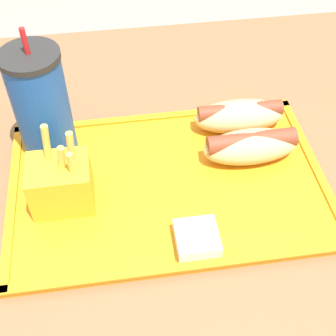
{
  "coord_description": "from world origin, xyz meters",
  "views": [
    {
      "loc": [
        -0.06,
        -0.42,
        1.23
      ],
      "look_at": [
        0.01,
        -0.0,
        0.76
      ],
      "focal_mm": 50.0,
      "sensor_mm": 36.0,
      "label": 1
    }
  ],
  "objects_px": {
    "hot_dog_near": "(251,145)",
    "soda_cup": "(42,106)",
    "hot_dog_far": "(239,115)",
    "fries_carton": "(61,183)",
    "sauce_cup_mayo": "(197,238)"
  },
  "relations": [
    {
      "from": "hot_dog_far",
      "to": "soda_cup",
      "type": "bearing_deg",
      "value": -178.86
    },
    {
      "from": "soda_cup",
      "to": "hot_dog_far",
      "type": "bearing_deg",
      "value": 1.14
    },
    {
      "from": "hot_dog_near",
      "to": "fries_carton",
      "type": "bearing_deg",
      "value": -171.18
    },
    {
      "from": "soda_cup",
      "to": "sauce_cup_mayo",
      "type": "bearing_deg",
      "value": -47.01
    },
    {
      "from": "hot_dog_near",
      "to": "soda_cup",
      "type": "bearing_deg",
      "value": 168.03
    },
    {
      "from": "hot_dog_far",
      "to": "hot_dog_near",
      "type": "height_order",
      "value": "same"
    },
    {
      "from": "soda_cup",
      "to": "fries_carton",
      "type": "xyz_separation_m",
      "value": [
        0.02,
        -0.1,
        -0.05
      ]
    },
    {
      "from": "hot_dog_far",
      "to": "sauce_cup_mayo",
      "type": "xyz_separation_m",
      "value": [
        -0.1,
        -0.2,
        -0.01
      ]
    },
    {
      "from": "fries_carton",
      "to": "hot_dog_near",
      "type": "bearing_deg",
      "value": 8.82
    },
    {
      "from": "hot_dog_far",
      "to": "hot_dog_near",
      "type": "xyz_separation_m",
      "value": [
        0.0,
        -0.07,
        0.0
      ]
    },
    {
      "from": "soda_cup",
      "to": "hot_dog_far",
      "type": "relative_size",
      "value": 1.45
    },
    {
      "from": "hot_dog_far",
      "to": "fries_carton",
      "type": "bearing_deg",
      "value": -158.0
    },
    {
      "from": "hot_dog_far",
      "to": "fries_carton",
      "type": "height_order",
      "value": "fries_carton"
    },
    {
      "from": "hot_dog_near",
      "to": "sauce_cup_mayo",
      "type": "bearing_deg",
      "value": -127.52
    },
    {
      "from": "soda_cup",
      "to": "hot_dog_near",
      "type": "relative_size",
      "value": 1.45
    }
  ]
}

